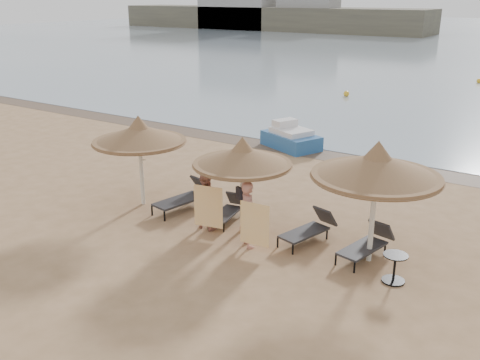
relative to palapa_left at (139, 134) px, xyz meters
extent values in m
plane|color=#A67F59|center=(3.82, -1.18, -2.28)|extent=(160.00, 160.00, 0.00)
cube|color=brown|center=(3.82, 8.22, -2.28)|extent=(200.00, 1.60, 0.01)
cube|color=brown|center=(-41.18, 76.82, -0.28)|extent=(60.00, 10.00, 4.00)
cube|color=gray|center=(-32.18, 75.82, 1.72)|extent=(10.00, 5.00, 8.00)
cylinder|color=silver|center=(0.00, 0.00, -1.24)|extent=(0.12, 0.12, 2.09)
cone|color=olive|center=(0.00, 0.00, 0.03)|extent=(2.89, 2.89, 0.55)
cone|color=olive|center=(0.00, 0.00, 0.36)|extent=(0.70, 0.70, 0.45)
cylinder|color=olive|center=(0.00, 0.00, -0.23)|extent=(2.83, 2.83, 0.10)
cylinder|color=silver|center=(3.71, 0.08, -1.29)|extent=(0.11, 0.11, 1.99)
cone|color=olive|center=(3.71, 0.08, -0.09)|extent=(2.74, 2.74, 0.52)
cone|color=olive|center=(3.71, 0.08, 0.23)|extent=(0.66, 0.66, 0.43)
cylinder|color=olive|center=(3.71, 0.08, -0.33)|extent=(2.69, 2.69, 0.09)
cylinder|color=silver|center=(7.36, 0.30, -1.15)|extent=(0.13, 0.13, 2.27)
cone|color=olive|center=(7.36, 0.30, 0.22)|extent=(3.13, 3.13, 0.59)
cone|color=olive|center=(7.36, 0.30, 0.58)|extent=(0.76, 0.76, 0.49)
cylinder|color=olive|center=(7.36, 0.30, -0.06)|extent=(3.07, 3.07, 0.11)
cylinder|color=black|center=(0.87, -0.55, -2.13)|extent=(0.05, 0.05, 0.30)
cylinder|color=black|center=(1.46, -0.66, -2.13)|extent=(0.05, 0.05, 0.30)
cylinder|color=black|center=(1.15, 0.94, -2.13)|extent=(0.05, 0.05, 0.30)
cylinder|color=black|center=(1.75, 0.82, -2.13)|extent=(0.05, 0.05, 0.30)
cube|color=black|center=(1.32, 0.19, -1.95)|extent=(0.97, 1.72, 0.06)
cube|color=black|center=(1.50, 1.12, -1.69)|extent=(0.74, 0.57, 0.61)
cylinder|color=black|center=(2.88, -0.42, -2.16)|extent=(0.04, 0.04, 0.24)
cylinder|color=black|center=(3.35, -0.33, -2.16)|extent=(0.04, 0.04, 0.24)
cylinder|color=black|center=(2.67, 0.77, -2.16)|extent=(0.04, 0.04, 0.24)
cylinder|color=black|center=(3.15, 0.86, -2.16)|extent=(0.04, 0.04, 0.24)
cube|color=black|center=(3.01, 0.26, -2.01)|extent=(0.75, 1.37, 0.05)
cube|color=black|center=(2.88, 1.01, -1.81)|extent=(0.59, 0.45, 0.49)
cylinder|color=black|center=(5.09, -0.34, -2.15)|extent=(0.05, 0.05, 0.27)
cylinder|color=black|center=(5.62, -0.48, -2.15)|extent=(0.05, 0.05, 0.27)
cylinder|color=black|center=(5.44, 0.97, -2.15)|extent=(0.05, 0.05, 0.27)
cylinder|color=black|center=(5.97, 0.83, -2.15)|extent=(0.05, 0.05, 0.27)
cube|color=black|center=(5.54, 0.29, -1.98)|extent=(0.95, 1.56, 0.06)
cube|color=black|center=(5.76, 1.12, -1.75)|extent=(0.69, 0.55, 0.55)
cylinder|color=black|center=(6.77, -0.40, -2.15)|extent=(0.05, 0.05, 0.27)
cylinder|color=black|center=(7.30, -0.51, -2.15)|extent=(0.05, 0.05, 0.27)
cylinder|color=black|center=(7.05, 0.93, -2.15)|extent=(0.05, 0.05, 0.27)
cylinder|color=black|center=(7.59, 0.82, -2.15)|extent=(0.05, 0.05, 0.27)
cube|color=black|center=(7.19, 0.26, -1.98)|extent=(0.90, 1.56, 0.06)
cube|color=black|center=(7.37, 1.10, -1.75)|extent=(0.68, 0.53, 0.55)
cylinder|color=black|center=(8.21, -0.39, -2.26)|extent=(0.53, 0.53, 0.04)
cylinder|color=black|center=(8.21, -0.39, -1.94)|extent=(0.06, 0.06, 0.65)
cylinder|color=black|center=(8.21, -0.39, -1.61)|extent=(0.57, 0.57, 0.03)
imported|color=#B57564|center=(2.74, -0.33, -1.31)|extent=(0.93, 0.64, 1.95)
imported|color=#B57564|center=(4.39, -0.68, -1.23)|extent=(1.14, 1.09, 2.09)
cube|color=orange|center=(3.09, -0.68, -1.46)|extent=(0.84, 0.19, 1.20)
cube|color=orange|center=(4.74, -0.93, -1.48)|extent=(0.82, 0.08, 1.16)
cube|color=silver|center=(3.71, 0.26, -0.92)|extent=(0.34, 0.22, 0.41)
cube|color=black|center=(3.71, -0.08, -1.12)|extent=(0.25, 0.17, 0.34)
cube|color=#265A99|center=(0.81, 8.37, -1.97)|extent=(2.88, 2.34, 0.63)
cube|color=silver|center=(0.81, 8.37, -1.58)|extent=(1.96, 1.77, 0.28)
cube|color=silver|center=(0.39, 8.54, -1.31)|extent=(0.92, 1.17, 0.40)
sphere|color=yellow|center=(-1.97, 21.12, -2.10)|extent=(0.37, 0.37, 0.37)
sphere|color=yellow|center=(4.14, 31.70, -2.11)|extent=(0.35, 0.35, 0.35)
camera|label=1|loc=(11.26, -11.50, 4.05)|focal=40.00mm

